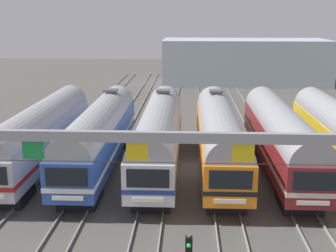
{
  "coord_description": "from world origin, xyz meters",
  "views": [
    {
      "loc": [
        -0.09,
        -30.72,
        11.14
      ],
      "look_at": [
        -1.63,
        2.02,
        2.73
      ],
      "focal_mm": 47.03,
      "sensor_mm": 36.0,
      "label": 1
    }
  ],
  "objects": [
    {
      "name": "ground_plane",
      "position": [
        0.0,
        0.0,
        0.0
      ],
      "size": [
        160.0,
        160.0,
        0.0
      ],
      "primitive_type": "plane",
      "color": "#4C4944"
    },
    {
      "name": "track_bed",
      "position": [
        -0.0,
        17.0,
        0.07
      ],
      "size": [
        23.29,
        70.0,
        0.15
      ],
      "color": "gray",
      "rests_on": "ground"
    },
    {
      "name": "commuter_train_stainless",
      "position": [
        -10.89,
        -0.01,
        2.69
      ],
      "size": [
        2.88,
        18.06,
        4.77
      ],
      "color": "#B2B5BA",
      "rests_on": "ground"
    },
    {
      "name": "commuter_train_blue",
      "position": [
        -6.53,
        -0.0,
        2.69
      ],
      "size": [
        2.88,
        18.06,
        5.05
      ],
      "color": "#284C9E",
      "rests_on": "ground"
    },
    {
      "name": "commuter_train_silver",
      "position": [
        -2.18,
        -0.0,
        2.69
      ],
      "size": [
        2.88,
        18.06,
        5.05
      ],
      "color": "silver",
      "rests_on": "ground"
    },
    {
      "name": "commuter_train_orange",
      "position": [
        2.18,
        -0.0,
        2.69
      ],
      "size": [
        2.88,
        18.06,
        5.05
      ],
      "color": "orange",
      "rests_on": "ground"
    },
    {
      "name": "commuter_train_maroon",
      "position": [
        6.53,
        -0.01,
        2.69
      ],
      "size": [
        2.88,
        18.06,
        4.77
      ],
      "color": "maroon",
      "rests_on": "ground"
    },
    {
      "name": "catenary_gantry",
      "position": [
        0.0,
        -13.5,
        5.38
      ],
      "size": [
        27.02,
        0.44,
        6.97
      ],
      "color": "gray",
      "rests_on": "ground"
    },
    {
      "name": "maintenance_building",
      "position": [
        8.93,
        41.24,
        3.56
      ],
      "size": [
        26.18,
        10.0,
        7.11
      ],
      "primitive_type": "cube",
      "color": "#9EB2B7",
      "rests_on": "ground"
    }
  ]
}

